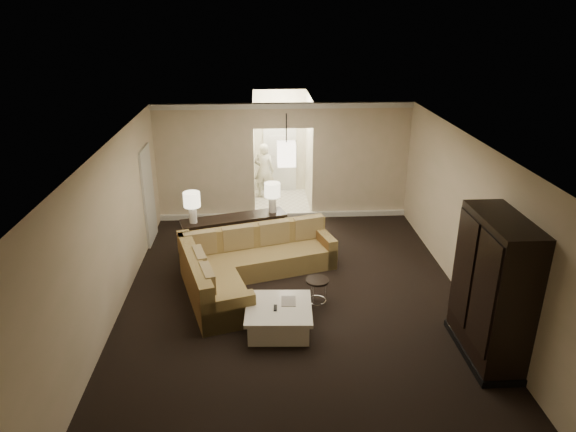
{
  "coord_description": "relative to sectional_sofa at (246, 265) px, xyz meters",
  "views": [
    {
      "loc": [
        -0.57,
        -7.73,
        4.8
      ],
      "look_at": [
        -0.05,
        1.2,
        1.15
      ],
      "focal_mm": 32.0,
      "sensor_mm": 36.0,
      "label": 1
    }
  ],
  "objects": [
    {
      "name": "coffee_table",
      "position": [
        0.55,
        -1.57,
        -0.14
      ],
      "size": [
        1.09,
        1.09,
        0.44
      ],
      "rotation": [
        0.0,
        0.0,
        -0.05
      ],
      "color": "white",
      "rests_on": "ground"
    },
    {
      "name": "ceiling",
      "position": [
        0.86,
        -0.79,
        2.45
      ],
      "size": [
        6.0,
        8.0,
        0.02
      ],
      "primitive_type": "cube",
      "color": "silver",
      "rests_on": "wall_back"
    },
    {
      "name": "wall_left",
      "position": [
        -2.14,
        -0.79,
        1.05
      ],
      "size": [
        0.04,
        8.0,
        2.8
      ],
      "primitive_type": "cube",
      "color": "beige",
      "rests_on": "ground"
    },
    {
      "name": "console_table",
      "position": [
        -0.25,
        1.21,
        0.14
      ],
      "size": [
        2.2,
        1.08,
        0.83
      ],
      "rotation": [
        0.0,
        0.0,
        0.29
      ],
      "color": "black",
      "rests_on": "ground"
    },
    {
      "name": "foyer",
      "position": [
        0.86,
        4.55,
        0.95
      ],
      "size": [
        1.44,
        2.02,
        2.8
      ],
      "color": "silver",
      "rests_on": "ground"
    },
    {
      "name": "wall_front",
      "position": [
        0.86,
        -4.79,
        1.05
      ],
      "size": [
        6.0,
        0.04,
        2.8
      ],
      "primitive_type": "cube",
      "color": "beige",
      "rests_on": "ground"
    },
    {
      "name": "drink_table",
      "position": [
        1.24,
        -0.88,
        0.01
      ],
      "size": [
        0.4,
        0.4,
        0.5
      ],
      "rotation": [
        0.0,
        0.0,
        -0.02
      ],
      "color": "black",
      "rests_on": "ground"
    },
    {
      "name": "armoire",
      "position": [
        3.55,
        -2.37,
        0.7
      ],
      "size": [
        0.65,
        1.52,
        2.19
      ],
      "color": "black",
      "rests_on": "ground"
    },
    {
      "name": "person",
      "position": [
        0.41,
        4.65,
        0.48
      ],
      "size": [
        0.67,
        0.52,
        1.66
      ],
      "primitive_type": "imported",
      "rotation": [
        0.0,
        0.0,
        2.93
      ],
      "color": "beige",
      "rests_on": "ground"
    },
    {
      "name": "side_door",
      "position": [
        -2.11,
        2.01,
        0.7
      ],
      "size": [
        0.05,
        0.9,
        2.1
      ],
      "primitive_type": "cube",
      "color": "silver",
      "rests_on": "ground"
    },
    {
      "name": "baseboard",
      "position": [
        0.86,
        3.16,
        -0.29
      ],
      "size": [
        6.0,
        0.1,
        0.12
      ],
      "primitive_type": "cube",
      "color": "silver",
      "rests_on": "ground"
    },
    {
      "name": "pendant_light",
      "position": [
        0.86,
        1.91,
        1.6
      ],
      "size": [
        0.38,
        0.38,
        1.09
      ],
      "color": "black",
      "rests_on": "ceiling"
    },
    {
      "name": "crown_molding",
      "position": [
        0.86,
        3.16,
        2.38
      ],
      "size": [
        6.0,
        0.1,
        0.12
      ],
      "primitive_type": "cube",
      "color": "silver",
      "rests_on": "wall_back"
    },
    {
      "name": "sectional_sofa",
      "position": [
        0.0,
        0.0,
        0.0
      ],
      "size": [
        3.1,
        2.99,
        0.88
      ],
      "rotation": [
        0.0,
        0.0,
        0.29
      ],
      "color": "brown",
      "rests_on": "ground"
    },
    {
      "name": "ground",
      "position": [
        0.86,
        -0.79,
        -0.35
      ],
      "size": [
        8.0,
        8.0,
        0.0
      ],
      "primitive_type": "plane",
      "color": "black",
      "rests_on": "ground"
    },
    {
      "name": "wall_back",
      "position": [
        0.86,
        3.21,
        1.05
      ],
      "size": [
        6.0,
        0.04,
        2.8
      ],
      "primitive_type": "cube",
      "color": "beige",
      "rests_on": "ground"
    },
    {
      "name": "wall_right",
      "position": [
        3.86,
        -0.79,
        1.05
      ],
      "size": [
        0.04,
        8.0,
        2.8
      ],
      "primitive_type": "cube",
      "color": "beige",
      "rests_on": "ground"
    },
    {
      "name": "table_lamp_left",
      "position": [
        -1.04,
        0.97,
        0.9
      ],
      "size": [
        0.33,
        0.33,
        0.63
      ],
      "color": "white",
      "rests_on": "console_table"
    },
    {
      "name": "table_lamp_right",
      "position": [
        0.55,
        1.45,
        0.9
      ],
      "size": [
        0.33,
        0.33,
        0.63
      ],
      "color": "white",
      "rests_on": "console_table"
    }
  ]
}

